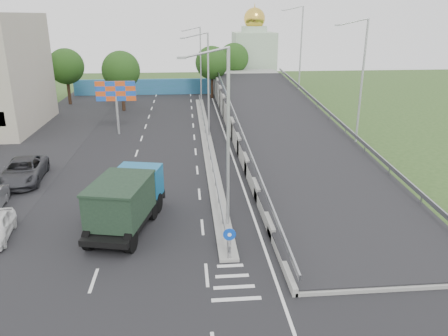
{
  "coord_description": "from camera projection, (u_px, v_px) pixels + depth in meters",
  "views": [
    {
      "loc": [
        -1.96,
        -16.97,
        11.76
      ],
      "look_at": [
        0.44,
        10.15,
        2.2
      ],
      "focal_mm": 35.0,
      "sensor_mm": 36.0,
      "label": 1
    }
  ],
  "objects": [
    {
      "name": "parked_car_c",
      "position": [
        23.0,
        171.0,
        32.4
      ],
      "size": [
        3.29,
        6.22,
        1.67
      ],
      "primitive_type": "imported",
      "rotation": [
        0.0,
        0.0,
        0.09
      ],
      "color": "#343539",
      "rests_on": "ground"
    },
    {
      "name": "tree_left_mid",
      "position": [
        121.0,
        70.0,
        55.06
      ],
      "size": [
        4.8,
        4.8,
        7.6
      ],
      "color": "black",
      "rests_on": "ground"
    },
    {
      "name": "lamp_post_near",
      "position": [
        225.0,
        131.0,
        23.74
      ],
      "size": [
        2.74,
        0.18,
        10.08
      ],
      "color": "#B2B5B7",
      "rests_on": "median"
    },
    {
      "name": "lamp_post_far",
      "position": [
        199.0,
        60.0,
        61.33
      ],
      "size": [
        2.74,
        0.18,
        10.08
      ],
      "color": "#B2B5B7",
      "rests_on": "median"
    },
    {
      "name": "median",
      "position": [
        207.0,
        142.0,
        42.53
      ],
      "size": [
        1.0,
        44.0,
        0.2
      ],
      "primitive_type": "cube",
      "color": "gray",
      "rests_on": "ground"
    },
    {
      "name": "church",
      "position": [
        254.0,
        55.0,
        75.47
      ],
      "size": [
        7.0,
        7.0,
        13.8
      ],
      "color": "#B2CCAD",
      "rests_on": "ground"
    },
    {
      "name": "median_guardrail",
      "position": [
        207.0,
        135.0,
        42.32
      ],
      "size": [
        0.09,
        44.0,
        0.71
      ],
      "color": "gray",
      "rests_on": "median"
    },
    {
      "name": "road_surface",
      "position": [
        176.0,
        156.0,
        38.56
      ],
      "size": [
        26.0,
        90.0,
        0.04
      ],
      "primitive_type": "cube",
      "color": "black",
      "rests_on": "ground"
    },
    {
      "name": "billboard",
      "position": [
        116.0,
        94.0,
        44.19
      ],
      "size": [
        4.0,
        0.24,
        5.5
      ],
      "color": "#B2B5B7",
      "rests_on": "ground"
    },
    {
      "name": "ground",
      "position": [
        234.0,
        286.0,
        20.01
      ],
      "size": [
        160.0,
        160.0,
        0.0
      ],
      "primitive_type": "plane",
      "color": "#2D4C1E",
      "rests_on": "ground"
    },
    {
      "name": "overpass_ramp",
      "position": [
        283.0,
        124.0,
        42.61
      ],
      "size": [
        10.0,
        50.0,
        3.5
      ],
      "color": "gray",
      "rests_on": "ground"
    },
    {
      "name": "tree_left_far",
      "position": [
        66.0,
        66.0,
        59.1
      ],
      "size": [
        4.8,
        4.8,
        7.6
      ],
      "color": "black",
      "rests_on": "ground"
    },
    {
      "name": "dump_truck",
      "position": [
        127.0,
        199.0,
        25.13
      ],
      "size": [
        4.12,
        7.59,
        3.17
      ],
      "rotation": [
        0.0,
        0.0,
        -0.22
      ],
      "color": "black",
      "rests_on": "ground"
    },
    {
      "name": "lamp_post_mid",
      "position": [
        206.0,
        80.0,
        42.53
      ],
      "size": [
        2.74,
        0.18,
        10.08
      ],
      "color": "#B2B5B7",
      "rests_on": "median"
    },
    {
      "name": "tree_ramp_far",
      "position": [
        234.0,
        58.0,
        70.49
      ],
      "size": [
        4.8,
        4.8,
        7.6
      ],
      "color": "black",
      "rests_on": "ground"
    },
    {
      "name": "tree_median_far",
      "position": [
        212.0,
        63.0,
        63.58
      ],
      "size": [
        4.8,
        4.8,
        7.6
      ],
      "color": "black",
      "rests_on": "ground"
    },
    {
      "name": "parking_strip",
      "position": [
        24.0,
        160.0,
        37.48
      ],
      "size": [
        8.0,
        90.0,
        0.05
      ],
      "primitive_type": "cube",
      "color": "black",
      "rests_on": "ground"
    },
    {
      "name": "sign_bollard",
      "position": [
        229.0,
        243.0,
        21.71
      ],
      "size": [
        0.64,
        0.23,
        1.67
      ],
      "color": "black",
      "rests_on": "median"
    },
    {
      "name": "blue_wall",
      "position": [
        172.0,
        87.0,
        68.15
      ],
      "size": [
        30.0,
        0.5,
        2.4
      ],
      "primitive_type": "cube",
      "color": "#236B83",
      "rests_on": "ground"
    }
  ]
}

